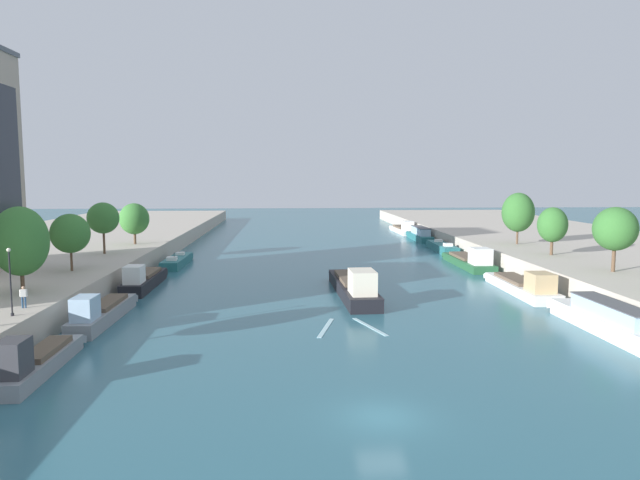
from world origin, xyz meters
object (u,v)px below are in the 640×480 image
moored_boat_left_second (37,361)px  moored_boat_right_far (607,320)px  tree_left_third (134,219)px  tree_left_distant (70,233)px  moored_boat_right_gap_after (470,260)px  tree_right_past_mid (518,212)px  moored_boat_right_end (420,235)px  moored_boat_right_midway (523,285)px  tree_left_nearest (20,241)px  tree_right_by_lamp (553,225)px  barge_midriver (354,286)px  moored_boat_left_downstream (102,312)px  moored_boat_right_second (442,247)px  lamppost_left_bank (10,279)px  moored_boat_left_gap_after (177,261)px  moored_boat_left_lone (144,280)px  tree_right_third (615,229)px  moored_boat_right_near (403,229)px  person_on_quay (24,296)px  tree_left_end_of_row (103,218)px

moored_boat_left_second → moored_boat_right_far: 40.99m
tree_left_third → tree_left_distant: bearing=-90.5°
moored_boat_right_gap_after → tree_right_past_mid: 11.43m
moored_boat_right_end → tree_left_third: bearing=-152.3°
moored_boat_right_midway → tree_left_nearest: 48.13m
tree_right_by_lamp → tree_left_third: bearing=164.8°
barge_midriver → moored_boat_right_gap_after: (18.05, 18.56, -0.15)m
moored_boat_left_downstream → moored_boat_right_end: 73.57m
moored_boat_right_second → tree_left_distant: tree_left_distant is taller
lamppost_left_bank → moored_boat_left_downstream: bearing=65.0°
moored_boat_right_gap_after → moored_boat_right_far: bearing=-89.9°
moored_boat_left_gap_after → moored_boat_right_end: (40.86, 29.37, 0.50)m
barge_midriver → tree_left_distant: tree_left_distant is taller
moored_boat_left_second → moored_boat_right_second: bearing=54.5°
moored_boat_left_lone → lamppost_left_bank: 23.45m
barge_midriver → tree_left_distant: size_ratio=3.07×
tree_right_third → moored_boat_left_downstream: bearing=-170.5°
tree_left_distant → moored_boat_right_gap_after: bearing=18.9°
tree_right_third → tree_right_past_mid: bearing=90.3°
moored_boat_left_downstream → moored_boat_right_near: (40.96, 76.07, -0.05)m
moored_boat_left_gap_after → tree_left_nearest: (-6.89, -31.07, 6.25)m
moored_boat_left_second → tree_left_distant: bearing=105.3°
tree_right_past_mid → moored_boat_left_downstream: bearing=-146.2°
barge_midriver → moored_boat_left_downstream: 24.24m
lamppost_left_bank → moored_boat_right_second: bearing=49.5°
moored_boat_left_gap_after → tree_right_by_lamp: tree_right_by_lamp is taller
moored_boat_right_midway → tree_right_by_lamp: tree_right_by_lamp is taller
tree_left_third → tree_right_by_lamp: bearing=-15.2°
moored_boat_right_far → lamppost_left_bank: bearing=-177.2°
moored_boat_right_second → lamppost_left_bank: 68.93m
moored_boat_right_second → person_on_quay: bearing=-132.1°
moored_boat_right_second → tree_left_end_of_row: size_ratio=2.05×
moored_boat_left_gap_after → tree_left_distant: 21.73m
moored_boat_right_near → tree_left_nearest: size_ratio=2.25×
moored_boat_left_downstream → person_on_quay: bearing=-126.6°
moored_boat_left_downstream → moored_boat_right_gap_after: (40.38, 27.98, -0.02)m
tree_right_third → moored_boat_left_lone: bearing=172.0°
moored_boat_left_lone → tree_right_past_mid: (48.99, 17.54, 6.17)m
barge_midriver → tree_left_third: bearing=137.4°
moored_boat_left_lone → tree_right_by_lamp: bearing=6.9°
tree_left_nearest → lamppost_left_bank: 8.96m
tree_left_end_of_row → tree_right_third: tree_right_third is taller
tree_left_distant → tree_right_third: tree_right_third is taller
person_on_quay → moored_boat_left_downstream: bearing=53.4°
moored_boat_right_second → tree_right_by_lamp: bearing=-72.7°
tree_right_by_lamp → moored_boat_left_lone: bearing=-173.1°
tree_right_past_mid → moored_boat_right_second: bearing=122.9°
person_on_quay → tree_right_third: bearing=14.3°
tree_left_end_of_row → tree_right_by_lamp: bearing=-4.4°
moored_boat_left_gap_after → moored_boat_right_end: 50.32m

